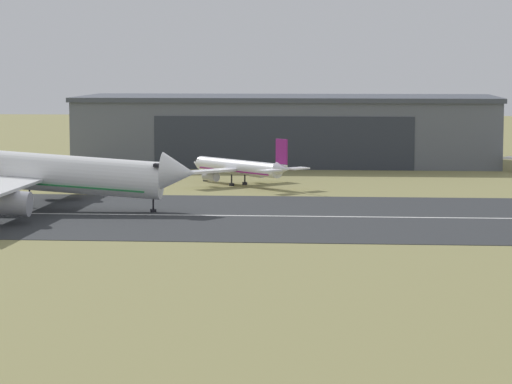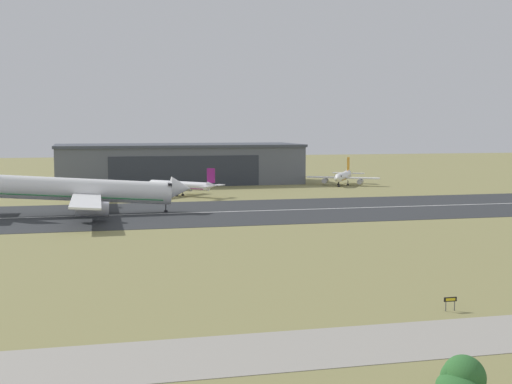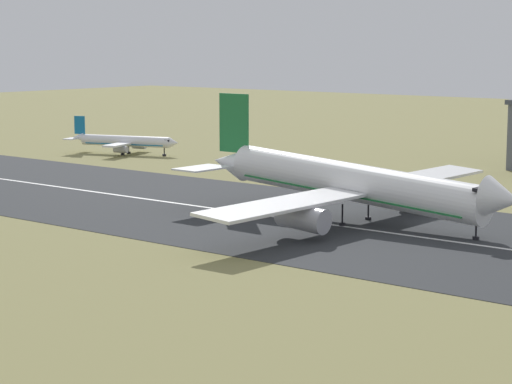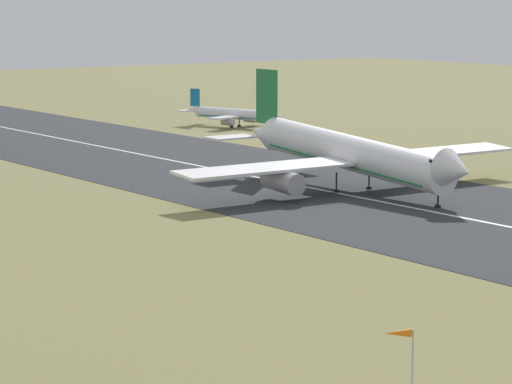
% 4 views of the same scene
% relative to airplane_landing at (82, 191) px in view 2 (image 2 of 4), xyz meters
% --- Properties ---
extents(ground_plane, '(714.96, 714.96, 0.00)m').
position_rel_airplane_landing_xyz_m(ground_plane, '(23.81, -63.61, -5.34)').
color(ground_plane, olive).
extents(runway_strip, '(474.96, 47.11, 0.06)m').
position_rel_airplane_landing_xyz_m(runway_strip, '(23.81, -3.42, -5.31)').
color(runway_strip, '#2B2D30').
rests_on(runway_strip, ground_plane).
extents(runway_centreline, '(427.46, 0.70, 0.01)m').
position_rel_airplane_landing_xyz_m(runway_centreline, '(23.81, -3.42, -5.28)').
color(runway_centreline, silver).
rests_on(runway_centreline, runway_strip).
extents(taxiway_road, '(356.22, 11.19, 0.05)m').
position_rel_airplane_landing_xyz_m(taxiway_road, '(23.81, -104.34, -5.32)').
color(taxiway_road, gray).
rests_on(taxiway_road, ground_plane).
extents(hangar_building, '(82.95, 31.30, 13.49)m').
position_rel_airplane_landing_xyz_m(hangar_building, '(32.71, 80.67, 1.42)').
color(hangar_building, slate).
rests_on(hangar_building, ground_plane).
extents(airplane_landing, '(50.38, 59.31, 16.82)m').
position_rel_airplane_landing_xyz_m(airplane_landing, '(0.00, 0.00, 0.00)').
color(airplane_landing, white).
rests_on(airplane_landing, ground_plane).
extents(airplane_parked_west, '(21.48, 21.72, 8.22)m').
position_rel_airplane_landing_xyz_m(airplane_parked_west, '(27.05, 36.05, -2.38)').
color(airplane_parked_west, white).
rests_on(airplane_parked_west, ground_plane).
extents(airplane_parked_centre, '(22.17, 22.01, 9.00)m').
position_rel_airplane_landing_xyz_m(airplane_parked_centre, '(84.90, 59.39, -2.42)').
color(airplane_parked_centre, white).
rests_on(airplane_parked_centre, ground_plane).
extents(shrub_clump, '(4.09, 4.44, 3.12)m').
position_rel_airplane_landing_xyz_m(shrub_clump, '(27.04, -118.09, -3.99)').
color(shrub_clump, '#2D662D').
rests_on(shrub_clump, ground_plane).
extents(runway_sign, '(1.49, 0.14, 1.53)m').
position_rel_airplane_landing_xyz_m(runway_sign, '(38.55, -95.61, -4.20)').
color(runway_sign, '#4C4C51').
rests_on(runway_sign, ground_plane).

